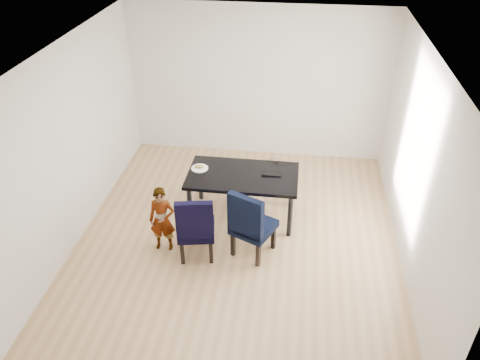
# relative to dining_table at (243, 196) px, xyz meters

# --- Properties ---
(floor) EXTENTS (4.50, 5.00, 0.01)m
(floor) POSITION_rel_dining_table_xyz_m (0.00, -0.50, -0.38)
(floor) COLOR tan
(floor) RESTS_ON ground
(ceiling) EXTENTS (4.50, 5.00, 0.01)m
(ceiling) POSITION_rel_dining_table_xyz_m (0.00, -0.50, 2.33)
(ceiling) COLOR white
(ceiling) RESTS_ON wall_back
(wall_back) EXTENTS (4.50, 0.01, 2.70)m
(wall_back) POSITION_rel_dining_table_xyz_m (0.00, 2.00, 0.98)
(wall_back) COLOR silver
(wall_back) RESTS_ON ground
(wall_front) EXTENTS (4.50, 0.01, 2.70)m
(wall_front) POSITION_rel_dining_table_xyz_m (0.00, -3.00, 0.98)
(wall_front) COLOR silver
(wall_front) RESTS_ON ground
(wall_left) EXTENTS (0.01, 5.00, 2.70)m
(wall_left) POSITION_rel_dining_table_xyz_m (-2.25, -0.50, 0.98)
(wall_left) COLOR silver
(wall_left) RESTS_ON ground
(wall_right) EXTENTS (0.01, 5.00, 2.70)m
(wall_right) POSITION_rel_dining_table_xyz_m (2.25, -0.50, 0.98)
(wall_right) COLOR white
(wall_right) RESTS_ON ground
(dining_table) EXTENTS (1.60, 0.90, 0.75)m
(dining_table) POSITION_rel_dining_table_xyz_m (0.00, 0.00, 0.00)
(dining_table) COLOR black
(dining_table) RESTS_ON floor
(chair_left) EXTENTS (0.56, 0.58, 1.00)m
(chair_left) POSITION_rel_dining_table_xyz_m (-0.51, -0.91, 0.13)
(chair_left) COLOR black
(chair_left) RESTS_ON floor
(chair_right) EXTENTS (0.67, 0.68, 1.04)m
(chair_right) POSITION_rel_dining_table_xyz_m (0.25, -0.78, 0.15)
(chair_right) COLOR black
(chair_right) RESTS_ON floor
(child) EXTENTS (0.37, 0.25, 0.97)m
(child) POSITION_rel_dining_table_xyz_m (-0.99, -0.86, 0.11)
(child) COLOR orange
(child) RESTS_ON floor
(plate) EXTENTS (0.30, 0.30, 0.01)m
(plate) POSITION_rel_dining_table_xyz_m (-0.65, 0.08, 0.38)
(plate) COLOR white
(plate) RESTS_ON dining_table
(sandwich) EXTENTS (0.15, 0.10, 0.06)m
(sandwich) POSITION_rel_dining_table_xyz_m (-0.66, 0.07, 0.42)
(sandwich) COLOR olive
(sandwich) RESTS_ON plate
(laptop) EXTENTS (0.29, 0.20, 0.02)m
(laptop) POSITION_rel_dining_table_xyz_m (0.41, 0.10, 0.39)
(laptop) COLOR black
(laptop) RESTS_ON dining_table
(cable_tangle) EXTENTS (0.18, 0.18, 0.01)m
(cable_tangle) POSITION_rel_dining_table_xyz_m (0.44, 0.34, 0.38)
(cable_tangle) COLOR black
(cable_tangle) RESTS_ON dining_table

